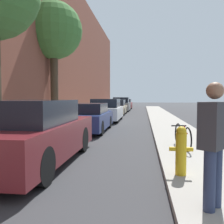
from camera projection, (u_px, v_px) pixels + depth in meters
name	position (u px, v px, depth m)	size (l,w,h in m)	color
ground_plane	(117.00, 124.00, 14.40)	(120.00, 120.00, 0.00)	#333335
sidewalk_left	(69.00, 122.00, 14.76)	(2.00, 52.00, 0.12)	#9E998E
sidewalk_right	(168.00, 124.00, 14.04)	(2.00, 52.00, 0.12)	#9E998E
building_facade_left	(45.00, 34.00, 14.62)	(0.70, 52.00, 10.53)	brown
parked_car_maroon	(34.00, 134.00, 5.76)	(1.76, 4.52, 1.49)	black
parked_car_navy	(89.00, 118.00, 11.34)	(1.70, 4.00, 1.28)	black
parked_car_white	(106.00, 110.00, 16.25)	(1.86, 4.26, 1.45)	black
parked_car_champagne	(116.00, 108.00, 22.38)	(1.70, 4.55, 1.33)	black
parked_car_grey	(121.00, 105.00, 27.57)	(1.84, 4.04, 1.54)	black
parked_car_red	(125.00, 104.00, 32.62)	(1.71, 3.90, 1.31)	black
street_tree_far	(54.00, 32.00, 13.96)	(3.20, 3.20, 6.78)	#423323
fire_hydrant	(181.00, 150.00, 4.59)	(0.43, 0.20, 0.90)	gold
pedestrian	(214.00, 139.00, 3.17)	(0.47, 0.52, 1.63)	#283351
bicycle	(183.00, 136.00, 7.02)	(0.44, 1.60, 0.66)	black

